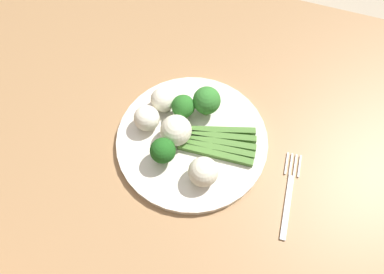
{
  "coord_description": "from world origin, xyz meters",
  "views": [
    {
      "loc": [
        0.17,
        -0.34,
        1.36
      ],
      "look_at": [
        0.07,
        -0.04,
        0.77
      ],
      "focal_mm": 32.93,
      "sensor_mm": 36.0,
      "label": 1
    }
  ],
  "objects_px": {
    "dining_table": "(170,138)",
    "fork": "(289,193)",
    "broccoli_near_center": "(207,101)",
    "cauliflower_front": "(176,130)",
    "broccoli_front_left": "(163,151)",
    "plate": "(192,140)",
    "cauliflower_back_right": "(163,100)",
    "cauliflower_back": "(203,172)",
    "asparagus_bundle": "(217,142)",
    "cauliflower_left": "(147,118)",
    "broccoli_outer_edge": "(182,108)"
  },
  "relations": [
    {
      "from": "dining_table",
      "to": "fork",
      "type": "bearing_deg",
      "value": -17.87
    },
    {
      "from": "broccoli_near_center",
      "to": "cauliflower_front",
      "type": "distance_m",
      "value": 0.08
    },
    {
      "from": "broccoli_front_left",
      "to": "fork",
      "type": "xyz_separation_m",
      "value": [
        0.23,
        0.01,
        -0.05
      ]
    },
    {
      "from": "plate",
      "to": "cauliflower_back_right",
      "type": "distance_m",
      "value": 0.1
    },
    {
      "from": "cauliflower_back",
      "to": "asparagus_bundle",
      "type": "bearing_deg",
      "value": 86.19
    },
    {
      "from": "cauliflower_front",
      "to": "fork",
      "type": "distance_m",
      "value": 0.23
    },
    {
      "from": "dining_table",
      "to": "cauliflower_front",
      "type": "relative_size",
      "value": 25.26
    },
    {
      "from": "broccoli_front_left",
      "to": "dining_table",
      "type": "bearing_deg",
      "value": 108.53
    },
    {
      "from": "plate",
      "to": "cauliflower_back_right",
      "type": "relative_size",
      "value": 5.92
    },
    {
      "from": "dining_table",
      "to": "asparagus_bundle",
      "type": "distance_m",
      "value": 0.18
    },
    {
      "from": "broccoli_front_left",
      "to": "cauliflower_back_right",
      "type": "xyz_separation_m",
      "value": [
        -0.04,
        0.11,
        -0.01
      ]
    },
    {
      "from": "cauliflower_left",
      "to": "cauliflower_back",
      "type": "bearing_deg",
      "value": -27.43
    },
    {
      "from": "dining_table",
      "to": "cauliflower_front",
      "type": "xyz_separation_m",
      "value": [
        0.04,
        -0.05,
        0.15
      ]
    },
    {
      "from": "cauliflower_left",
      "to": "cauliflower_front",
      "type": "height_order",
      "value": "cauliflower_front"
    },
    {
      "from": "fork",
      "to": "cauliflower_back",
      "type": "bearing_deg",
      "value": 95.52
    },
    {
      "from": "broccoli_near_center",
      "to": "cauliflower_left",
      "type": "distance_m",
      "value": 0.12
    },
    {
      "from": "asparagus_bundle",
      "to": "cauliflower_left",
      "type": "xyz_separation_m",
      "value": [
        -0.14,
        -0.0,
        0.02
      ]
    },
    {
      "from": "broccoli_outer_edge",
      "to": "cauliflower_back",
      "type": "height_order",
      "value": "broccoli_outer_edge"
    },
    {
      "from": "cauliflower_back",
      "to": "cauliflower_front",
      "type": "xyz_separation_m",
      "value": [
        -0.07,
        0.06,
        0.0
      ]
    },
    {
      "from": "plate",
      "to": "broccoli_outer_edge",
      "type": "height_order",
      "value": "broccoli_outer_edge"
    },
    {
      "from": "broccoli_front_left",
      "to": "cauliflower_front",
      "type": "bearing_deg",
      "value": 81.44
    },
    {
      "from": "cauliflower_back",
      "to": "broccoli_near_center",
      "type": "bearing_deg",
      "value": 105.35
    },
    {
      "from": "dining_table",
      "to": "broccoli_near_center",
      "type": "xyz_separation_m",
      "value": [
        0.08,
        0.02,
        0.16
      ]
    },
    {
      "from": "asparagus_bundle",
      "to": "cauliflower_front",
      "type": "xyz_separation_m",
      "value": [
        -0.08,
        -0.01,
        0.02
      ]
    },
    {
      "from": "asparagus_bundle",
      "to": "cauliflower_left",
      "type": "height_order",
      "value": "cauliflower_left"
    },
    {
      "from": "plate",
      "to": "asparagus_bundle",
      "type": "xyz_separation_m",
      "value": [
        0.05,
        0.0,
        0.01
      ]
    },
    {
      "from": "broccoli_front_left",
      "to": "broccoli_near_center",
      "type": "distance_m",
      "value": 0.13
    },
    {
      "from": "plate",
      "to": "cauliflower_front",
      "type": "distance_m",
      "value": 0.05
    },
    {
      "from": "broccoli_outer_edge",
      "to": "cauliflower_front",
      "type": "xyz_separation_m",
      "value": [
        0.0,
        -0.05,
        -0.0
      ]
    },
    {
      "from": "plate",
      "to": "broccoli_outer_edge",
      "type": "relative_size",
      "value": 5.27
    },
    {
      "from": "cauliflower_front",
      "to": "broccoli_front_left",
      "type": "bearing_deg",
      "value": -98.56
    },
    {
      "from": "asparagus_bundle",
      "to": "broccoli_near_center",
      "type": "height_order",
      "value": "broccoli_near_center"
    },
    {
      "from": "cauliflower_left",
      "to": "plate",
      "type": "bearing_deg",
      "value": -0.44
    },
    {
      "from": "broccoli_near_center",
      "to": "fork",
      "type": "xyz_separation_m",
      "value": [
        0.19,
        -0.11,
        -0.05
      ]
    },
    {
      "from": "plate",
      "to": "cauliflower_left",
      "type": "height_order",
      "value": "cauliflower_left"
    },
    {
      "from": "cauliflower_front",
      "to": "broccoli_near_center",
      "type": "bearing_deg",
      "value": 64.81
    },
    {
      "from": "plate",
      "to": "broccoli_near_center",
      "type": "xyz_separation_m",
      "value": [
        0.01,
        0.07,
        0.04
      ]
    },
    {
      "from": "cauliflower_back",
      "to": "cauliflower_left",
      "type": "bearing_deg",
      "value": 152.57
    },
    {
      "from": "cauliflower_back_right",
      "to": "broccoli_near_center",
      "type": "bearing_deg",
      "value": 11.3
    },
    {
      "from": "cauliflower_left",
      "to": "fork",
      "type": "relative_size",
      "value": 0.3
    },
    {
      "from": "broccoli_front_left",
      "to": "broccoli_outer_edge",
      "type": "xyz_separation_m",
      "value": [
        0.0,
        0.1,
        -0.0
      ]
    },
    {
      "from": "dining_table",
      "to": "cauliflower_back_right",
      "type": "relative_size",
      "value": 30.12
    },
    {
      "from": "broccoli_front_left",
      "to": "broccoli_near_center",
      "type": "xyz_separation_m",
      "value": [
        0.04,
        0.12,
        0.0
      ]
    },
    {
      "from": "dining_table",
      "to": "broccoli_front_left",
      "type": "bearing_deg",
      "value": -71.47
    },
    {
      "from": "broccoli_near_center",
      "to": "cauliflower_left",
      "type": "bearing_deg",
      "value": -146.01
    },
    {
      "from": "plate",
      "to": "fork",
      "type": "relative_size",
      "value": 1.74
    },
    {
      "from": "fork",
      "to": "cauliflower_front",
      "type": "bearing_deg",
      "value": 77.28
    },
    {
      "from": "dining_table",
      "to": "fork",
      "type": "height_order",
      "value": "fork"
    },
    {
      "from": "broccoli_front_left",
      "to": "broccoli_outer_edge",
      "type": "bearing_deg",
      "value": 88.19
    },
    {
      "from": "dining_table",
      "to": "asparagus_bundle",
      "type": "xyz_separation_m",
      "value": [
        0.12,
        -0.04,
        0.12
      ]
    }
  ]
}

